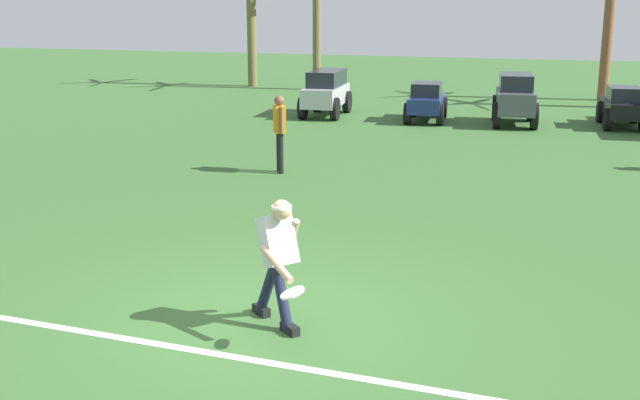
% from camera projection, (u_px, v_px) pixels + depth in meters
% --- Properties ---
extents(ground_plane, '(80.00, 80.00, 0.00)m').
position_uv_depth(ground_plane, '(262.00, 321.00, 8.80)').
color(ground_plane, '#37622D').
extents(field_line_paint, '(25.85, 1.47, 0.01)m').
position_uv_depth(field_line_paint, '(229.00, 356.00, 7.95)').
color(field_line_paint, white).
rests_on(field_line_paint, ground_plane).
extents(frisbee_thrower, '(0.78, 0.90, 1.43)m').
position_uv_depth(frisbee_thrower, '(278.00, 256.00, 8.49)').
color(frisbee_thrower, '#191E38').
rests_on(frisbee_thrower, ground_plane).
extents(frisbee_in_flight, '(0.32, 0.33, 0.11)m').
position_uv_depth(frisbee_in_flight, '(292.00, 293.00, 7.93)').
color(frisbee_in_flight, white).
extents(teammate_near_sideline, '(0.35, 0.46, 1.56)m').
position_uv_depth(teammate_near_sideline, '(280.00, 127.00, 16.02)').
color(teammate_near_sideline, black).
rests_on(teammate_near_sideline, ground_plane).
extents(parked_car_slot_a, '(1.28, 2.45, 1.34)m').
position_uv_depth(parked_car_slot_a, '(326.00, 91.00, 23.84)').
color(parked_car_slot_a, '#B7BABF').
rests_on(parked_car_slot_a, ground_plane).
extents(parked_car_slot_b, '(1.26, 2.27, 1.10)m').
position_uv_depth(parked_car_slot_b, '(426.00, 101.00, 22.86)').
color(parked_car_slot_b, navy).
rests_on(parked_car_slot_b, ground_plane).
extents(parked_car_slot_c, '(1.42, 2.45, 1.40)m').
position_uv_depth(parked_car_slot_c, '(515.00, 98.00, 22.16)').
color(parked_car_slot_c, '#474C51').
rests_on(parked_car_slot_c, ground_plane).
extents(parked_car_slot_d, '(1.28, 2.27, 1.10)m').
position_uv_depth(parked_car_slot_d, '(622.00, 106.00, 21.79)').
color(parked_car_slot_d, black).
rests_on(parked_car_slot_d, ground_plane).
extents(palm_tree_far_left, '(3.37, 3.56, 5.72)m').
position_uv_depth(palm_tree_far_left, '(251.00, 0.00, 31.04)').
color(palm_tree_far_left, brown).
rests_on(palm_tree_far_left, ground_plane).
extents(palm_tree_left_of_centre, '(3.41, 3.27, 5.37)m').
position_uv_depth(palm_tree_left_of_centre, '(316.00, 2.00, 29.90)').
color(palm_tree_left_of_centre, brown).
rests_on(palm_tree_left_of_centre, ground_plane).
extents(palm_tree_right_of_centre, '(3.33, 3.21, 5.38)m').
position_uv_depth(palm_tree_right_of_centre, '(610.00, 3.00, 26.79)').
color(palm_tree_right_of_centre, brown).
rests_on(palm_tree_right_of_centre, ground_plane).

